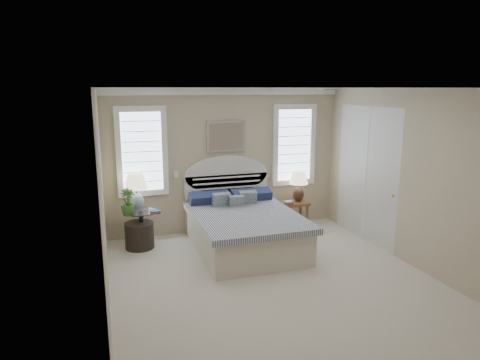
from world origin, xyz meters
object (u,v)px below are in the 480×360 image
object	(u,v)px
floor_pot	(140,235)
lamp_right	(299,183)
nightstand_right	(294,209)
side_table_left	(142,225)
bed	(243,226)
lamp_left	(136,187)

from	to	relation	value
floor_pot	lamp_right	bearing A→B (deg)	3.86
nightstand_right	floor_pot	world-z (taller)	nightstand_right
side_table_left	nightstand_right	size ratio (longest dim) A/B	1.19
side_table_left	lamp_right	size ratio (longest dim) A/B	1.04
bed	lamp_right	world-z (taller)	bed
nightstand_right	lamp_left	bearing A→B (deg)	179.54
floor_pot	nightstand_right	bearing A→B (deg)	3.44
lamp_left	nightstand_right	bearing A→B (deg)	-0.46
floor_pot	lamp_right	distance (m)	3.17
side_table_left	nightstand_right	world-z (taller)	side_table_left
nightstand_right	lamp_left	world-z (taller)	lamp_left
lamp_left	side_table_left	bearing A→B (deg)	-66.92
bed	floor_pot	xyz separation A→B (m)	(-1.70, 0.51, -0.16)
floor_pot	lamp_right	world-z (taller)	lamp_right
bed	lamp_left	size ratio (longest dim) A/B	3.50
bed	lamp_right	distance (m)	1.64
lamp_right	floor_pot	bearing A→B (deg)	-176.14
bed	side_table_left	xyz separation A→B (m)	(-1.65, 0.59, 0.00)
lamp_right	lamp_left	bearing A→B (deg)	-179.93
bed	floor_pot	size ratio (longest dim) A/B	4.62
bed	side_table_left	size ratio (longest dim) A/B	3.61
bed	lamp_right	xyz separation A→B (m)	(1.39, 0.72, 0.51)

